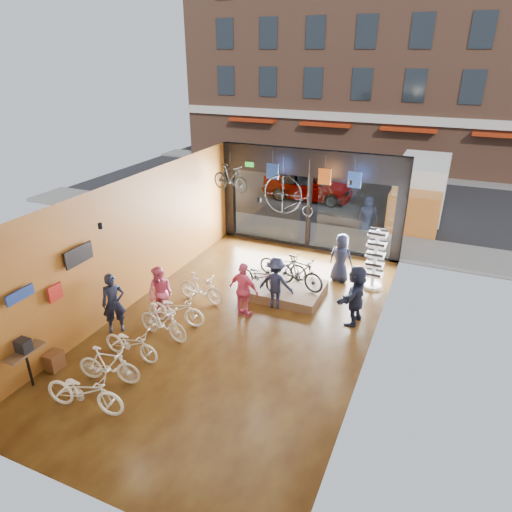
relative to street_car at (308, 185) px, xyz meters
The scene contains 36 objects.
ground_plane 12.18m from the street_car, 81.00° to the right, with size 7.00×12.00×0.04m, color black.
ceiling 12.52m from the street_car, 81.00° to the right, with size 7.00×12.00×0.04m, color black.
wall_left 12.16m from the street_car, 97.69° to the right, with size 0.04×12.00×3.80m, color brown.
wall_right 13.21m from the street_car, 65.69° to the right, with size 0.04×12.00×3.80m, color beige.
wall_back 18.15m from the street_car, 83.98° to the right, with size 7.00×0.04×3.80m, color beige.
storefront 6.39m from the street_car, 72.43° to the right, with size 7.00×0.26×3.80m, color black, non-canonical shape.
exit_sign 6.55m from the street_car, 94.67° to the right, with size 0.35×0.06×0.18m, color #198C26.
street_road 3.64m from the street_car, 57.65° to the left, with size 30.00×18.00×0.02m, color black.
sidewalk_near 5.21m from the street_car, 68.41° to the right, with size 30.00×2.40×0.12m, color slate.
sidewalk_far 7.29m from the street_car, 74.81° to the left, with size 30.00×2.00×0.12m, color slate.
opposite_building 11.51m from the street_car, 78.69° to the left, with size 26.00×5.00×14.00m, color brown.
street_car is the anchor object (origin of this frame).
box_truck 5.56m from the street_car, 10.41° to the right, with size 2.12×6.35×2.50m, color silver, non-canonical shape.
floor_bike_0 16.38m from the street_car, 88.97° to the right, with size 0.64×1.84×0.97m, color silver.
floor_bike_1 15.45m from the street_car, 89.44° to the right, with size 0.43×1.52×0.91m, color silver.
floor_bike_2 14.51m from the street_car, 89.79° to the right, with size 0.55×1.58×0.83m, color silver.
floor_bike_3 13.46m from the street_car, 88.84° to the right, with size 0.45×1.58×0.95m, color silver.
floor_bike_4 12.73m from the street_car, 89.09° to the right, with size 0.60×1.73×0.91m, color silver.
floor_bike_5 11.41m from the street_car, 88.70° to the right, with size 0.44×1.56×0.94m, color silver.
display_platform 10.24m from the street_car, 76.50° to the right, with size 2.40×1.80×0.30m, color #523326.
display_bike_left 10.56m from the street_car, 80.43° to the right, with size 0.54×1.56×0.82m, color black.
display_bike_mid 10.29m from the street_car, 73.99° to the right, with size 0.49×1.72×1.03m, color black.
display_bike_right 9.62m from the street_car, 77.21° to the right, with size 0.58×1.65×0.87m, color black.
customer_0 13.72m from the street_car, 94.60° to the right, with size 0.62×0.40×1.69m, color #161C33.
customer_1 12.69m from the street_car, 91.29° to the right, with size 0.78×0.61×1.61m, color #CC4C72.
customer_2 11.74m from the street_car, 81.27° to the right, with size 0.98×0.41×1.67m, color #CC4C72.
customer_3 11.04m from the street_car, 77.27° to the right, with size 1.04×0.60×1.61m, color #161C33.
customer_4 9.14m from the street_car, 65.72° to the right, with size 0.81×0.53×1.65m, color #161C33.
customer_5 11.69m from the street_car, 66.06° to the right, with size 1.63×0.52×1.75m, color #161C33.
sunglasses_rack 9.69m from the street_car, 59.97° to the right, with size 0.59×0.48×1.99m, color white, non-canonical shape.
wall_merch 15.58m from the street_car, 95.45° to the right, with size 0.40×2.40×2.60m, color navy, non-canonical shape.
penny_farthing 8.16m from the street_car, 77.28° to the right, with size 1.70×0.06×1.36m, color black, non-canonical shape.
hung_bike 8.10m from the street_car, 93.56° to the right, with size 0.45×1.58×0.95m, color black.
jersey_left 7.20m from the street_car, 84.07° to the right, with size 0.45×0.03×0.55m, color #1E3F99.
jersey_mid 7.64m from the street_car, 68.81° to the right, with size 0.45×0.03×0.55m, color #CC5919.
jersey_right 8.05m from the street_car, 61.68° to the right, with size 0.45×0.03×0.55m, color #1E3F99.
Camera 1 is at (4.72, -9.86, 7.00)m, focal length 32.00 mm.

